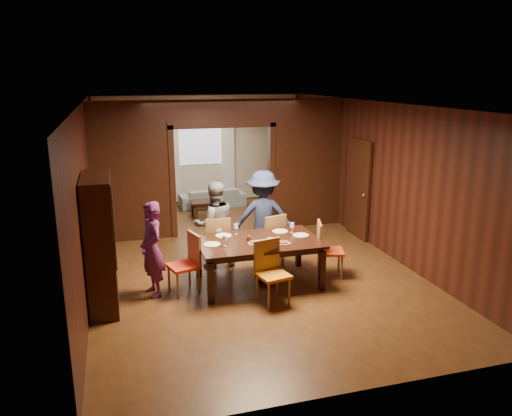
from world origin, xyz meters
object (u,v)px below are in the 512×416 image
object	(u,v)px
sofa	(212,197)
chair_near	(273,273)
hutch	(100,243)
chair_far_r	(269,239)
person_purple	(152,249)
chair_far_l	(217,241)
chair_right	(330,249)
chair_left	(183,264)
person_navy	(263,216)
dining_table	(258,262)
person_grey	(214,225)
coffee_table	(207,209)

from	to	relation	value
sofa	chair_near	distance (m)	5.98
hutch	chair_far_r	bearing A→B (deg)	18.36
person_purple	chair_far_r	bearing A→B (deg)	93.51
chair_far_l	chair_far_r	world-z (taller)	same
hutch	chair_near	bearing A→B (deg)	-14.08
chair_far_l	chair_far_r	distance (m)	0.96
chair_right	chair_near	distance (m)	1.48
chair_left	chair_far_l	xyz separation A→B (m)	(0.74, 0.95, 0.00)
person_navy	dining_table	distance (m)	1.19
person_grey	dining_table	bearing A→B (deg)	115.75
person_purple	hutch	xyz separation A→B (m)	(-0.75, -0.18, 0.24)
person_navy	sofa	xyz separation A→B (m)	(-0.14, 4.17, -0.61)
coffee_table	hutch	xyz separation A→B (m)	(-2.40, -4.43, 0.80)
person_purple	coffee_table	size ratio (longest dim) A/B	1.91
chair_far_l	chair_far_r	bearing A→B (deg)	177.54
person_grey	chair_far_r	world-z (taller)	person_grey
chair_left	chair_near	distance (m)	1.47
dining_table	chair_near	bearing A→B (deg)	-89.70
chair_far_r	dining_table	bearing A→B (deg)	45.18
sofa	chair_far_r	world-z (taller)	chair_far_r
dining_table	hutch	distance (m)	2.56
coffee_table	hutch	world-z (taller)	hutch
chair_right	chair_far_l	xyz separation A→B (m)	(-1.79, 0.96, 0.00)
coffee_table	hutch	bearing A→B (deg)	-118.50
chair_far_r	hutch	xyz separation A→B (m)	(-2.92, -0.97, 0.52)
person_navy	chair_left	size ratio (longest dim) A/B	1.77
person_purple	sofa	distance (m)	5.55
chair_near	sofa	bearing A→B (deg)	75.26
hutch	person_navy	bearing A→B (deg)	22.45
chair_right	chair_left	bearing A→B (deg)	107.03
chair_near	chair_left	bearing A→B (deg)	136.71
dining_table	chair_right	bearing A→B (deg)	-1.76
chair_far_l	person_navy	bearing A→B (deg)	-169.43
person_purple	chair_near	bearing A→B (deg)	48.67
person_navy	hutch	xyz separation A→B (m)	(-2.86, -1.18, 0.14)
chair_near	hutch	xyz separation A→B (m)	(-2.48, 0.62, 0.52)
chair_far_r	hutch	world-z (taller)	hutch
coffee_table	chair_far_r	xyz separation A→B (m)	(0.52, -3.46, 0.28)
coffee_table	chair_left	xyz separation A→B (m)	(-1.18, -4.30, 0.28)
person_navy	sofa	size ratio (longest dim) A/B	1.00
sofa	dining_table	xyz separation A→B (m)	(-0.24, -5.19, 0.13)
person_grey	chair_right	distance (m)	2.11
person_grey	chair_far_l	size ratio (longest dim) A/B	1.63
sofa	chair_near	xyz separation A→B (m)	(-0.24, -5.97, 0.24)
person_navy	chair_far_r	size ratio (longest dim) A/B	1.77
chair_right	chair_near	xyz separation A→B (m)	(-1.28, -0.74, 0.00)
sofa	chair_left	world-z (taller)	chair_left
person_navy	chair_left	bearing A→B (deg)	42.81
coffee_table	person_grey	bearing A→B (deg)	-98.15
sofa	chair_far_l	size ratio (longest dim) A/B	1.76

